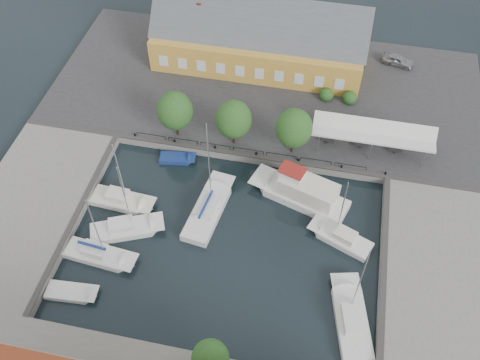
{
  "coord_description": "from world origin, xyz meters",
  "views": [
    {
      "loc": [
        7.89,
        -31.64,
        47.4
      ],
      "look_at": [
        0.0,
        6.0,
        1.5
      ],
      "focal_mm": 40.0,
      "sensor_mm": 36.0,
      "label": 1
    }
  ],
  "objects_px": {
    "warehouse": "(255,39)",
    "west_boat_c": "(126,230)",
    "east_boat_b": "(341,239)",
    "launch_sw": "(71,293)",
    "trawler": "(303,194)",
    "west_boat_d": "(99,256)",
    "west_boat_b": "(121,201)",
    "center_sailboat": "(208,210)",
    "tent_canopy": "(373,132)",
    "car_silver": "(398,60)",
    "east_boat_c": "(351,320)",
    "launch_nw": "(177,159)",
    "car_red": "(233,120)"
  },
  "relations": [
    {
      "from": "warehouse",
      "to": "west_boat_c",
      "type": "height_order",
      "value": "warehouse"
    },
    {
      "from": "east_boat_b",
      "to": "launch_sw",
      "type": "height_order",
      "value": "east_boat_b"
    },
    {
      "from": "trawler",
      "to": "west_boat_d",
      "type": "bearing_deg",
      "value": -148.79
    },
    {
      "from": "west_boat_b",
      "to": "center_sailboat",
      "type": "bearing_deg",
      "value": 4.13
    },
    {
      "from": "tent_canopy",
      "to": "west_boat_c",
      "type": "height_order",
      "value": "west_boat_c"
    },
    {
      "from": "warehouse",
      "to": "center_sailboat",
      "type": "xyz_separation_m",
      "value": [
        -0.11,
        -26.36,
        -4.06
      ]
    },
    {
      "from": "warehouse",
      "to": "launch_sw",
      "type": "distance_m",
      "value": 40.52
    },
    {
      "from": "west_boat_d",
      "to": "center_sailboat",
      "type": "bearing_deg",
      "value": 39.45
    },
    {
      "from": "west_boat_c",
      "to": "center_sailboat",
      "type": "bearing_deg",
      "value": 27.84
    },
    {
      "from": "warehouse",
      "to": "west_boat_d",
      "type": "xyz_separation_m",
      "value": [
        -9.73,
        -34.27,
        -4.16
      ]
    },
    {
      "from": "tent_canopy",
      "to": "center_sailboat",
      "type": "height_order",
      "value": "center_sailboat"
    },
    {
      "from": "west_boat_c",
      "to": "west_boat_d",
      "type": "distance_m",
      "value": 3.96
    },
    {
      "from": "car_silver",
      "to": "trawler",
      "type": "bearing_deg",
      "value": 172.08
    },
    {
      "from": "car_silver",
      "to": "east_boat_c",
      "type": "bearing_deg",
      "value": -171.77
    },
    {
      "from": "center_sailboat",
      "to": "launch_nw",
      "type": "relative_size",
      "value": 2.93
    },
    {
      "from": "trawler",
      "to": "launch_nw",
      "type": "xyz_separation_m",
      "value": [
        -15.45,
        2.92,
        -0.93
      ]
    },
    {
      "from": "east_boat_c",
      "to": "west_boat_c",
      "type": "xyz_separation_m",
      "value": [
        -24.39,
        5.46,
        0.0
      ]
    },
    {
      "from": "center_sailboat",
      "to": "launch_nw",
      "type": "distance_m",
      "value": 8.81
    },
    {
      "from": "west_boat_b",
      "to": "west_boat_d",
      "type": "bearing_deg",
      "value": -88.36
    },
    {
      "from": "car_silver",
      "to": "west_boat_d",
      "type": "xyz_separation_m",
      "value": [
        -29.22,
        -37.24,
        -1.47
      ]
    },
    {
      "from": "east_boat_b",
      "to": "west_boat_b",
      "type": "height_order",
      "value": "west_boat_b"
    },
    {
      "from": "center_sailboat",
      "to": "west_boat_d",
      "type": "height_order",
      "value": "center_sailboat"
    },
    {
      "from": "car_silver",
      "to": "launch_nw",
      "type": "xyz_separation_m",
      "value": [
        -25.2,
        -22.53,
        -1.65
      ]
    },
    {
      "from": "car_silver",
      "to": "west_boat_d",
      "type": "bearing_deg",
      "value": 154.92
    },
    {
      "from": "east_boat_c",
      "to": "west_boat_b",
      "type": "relative_size",
      "value": 1.14
    },
    {
      "from": "launch_sw",
      "to": "west_boat_d",
      "type": "bearing_deg",
      "value": 75.45
    },
    {
      "from": "west_boat_d",
      "to": "tent_canopy",
      "type": "bearing_deg",
      "value": 37.79
    },
    {
      "from": "car_silver",
      "to": "west_boat_d",
      "type": "distance_m",
      "value": 47.36
    },
    {
      "from": "car_red",
      "to": "center_sailboat",
      "type": "relative_size",
      "value": 0.28
    },
    {
      "from": "west_boat_d",
      "to": "trawler",
      "type": "bearing_deg",
      "value": 31.21
    },
    {
      "from": "west_boat_c",
      "to": "launch_nw",
      "type": "xyz_separation_m",
      "value": [
        2.48,
        11.07,
        -0.17
      ]
    },
    {
      "from": "center_sailboat",
      "to": "west_boat_d",
      "type": "distance_m",
      "value": 12.45
    },
    {
      "from": "car_red",
      "to": "west_boat_b",
      "type": "bearing_deg",
      "value": -127.99
    },
    {
      "from": "tent_canopy",
      "to": "launch_nw",
      "type": "distance_m",
      "value": 23.3
    },
    {
      "from": "east_boat_b",
      "to": "east_boat_c",
      "type": "distance_m",
      "value": 9.13
    },
    {
      "from": "tent_canopy",
      "to": "east_boat_c",
      "type": "distance_m",
      "value": 22.49
    },
    {
      "from": "car_red",
      "to": "east_boat_b",
      "type": "distance_m",
      "value": 20.38
    },
    {
      "from": "tent_canopy",
      "to": "east_boat_b",
      "type": "height_order",
      "value": "east_boat_b"
    },
    {
      "from": "car_red",
      "to": "center_sailboat",
      "type": "bearing_deg",
      "value": -92.64
    },
    {
      "from": "warehouse",
      "to": "east_boat_b",
      "type": "xyz_separation_m",
      "value": [
        14.52,
        -27.11,
        -4.17
      ]
    },
    {
      "from": "west_boat_d",
      "to": "west_boat_c",
      "type": "bearing_deg",
      "value": 67.08
    },
    {
      "from": "car_silver",
      "to": "trawler",
      "type": "xyz_separation_m",
      "value": [
        -9.75,
        -25.45,
        -0.72
      ]
    },
    {
      "from": "warehouse",
      "to": "east_boat_c",
      "type": "relative_size",
      "value": 2.47
    },
    {
      "from": "east_boat_b",
      "to": "launch_sw",
      "type": "bearing_deg",
      "value": -155.33
    },
    {
      "from": "west_boat_b",
      "to": "launch_nw",
      "type": "height_order",
      "value": "west_boat_b"
    },
    {
      "from": "west_boat_b",
      "to": "launch_sw",
      "type": "relative_size",
      "value": 1.91
    },
    {
      "from": "tent_canopy",
      "to": "car_silver",
      "type": "relative_size",
      "value": 3.23
    },
    {
      "from": "west_boat_d",
      "to": "east_boat_c",
      "type": "bearing_deg",
      "value": -3.99
    },
    {
      "from": "car_silver",
      "to": "trawler",
      "type": "height_order",
      "value": "trawler"
    },
    {
      "from": "launch_sw",
      "to": "warehouse",
      "type": "bearing_deg",
      "value": 74.3
    }
  ]
}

